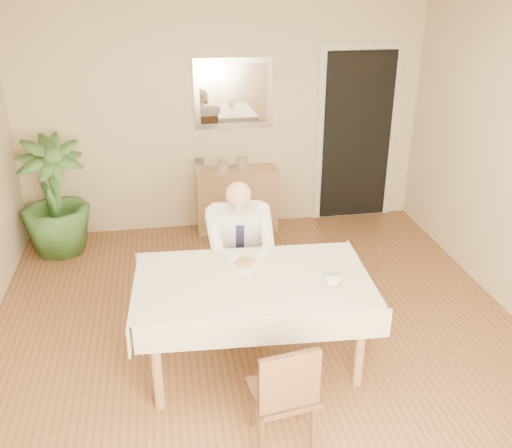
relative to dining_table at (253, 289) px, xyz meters
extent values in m
plane|color=brown|center=(0.11, 0.16, -0.67)|extent=(5.00, 5.00, 0.00)
plane|color=silver|center=(0.11, 0.16, 1.93)|extent=(5.00, 5.00, 0.00)
cube|color=#CDB791|center=(0.11, 2.66, 0.63)|extent=(4.50, 0.02, 2.60)
cube|color=white|center=(0.11, -2.30, 0.78)|extent=(1.18, 0.02, 1.28)
cube|color=beige|center=(1.66, 2.64, 0.33)|extent=(0.96, 0.03, 2.10)
cube|color=black|center=(1.66, 2.61, 0.33)|extent=(0.80, 0.05, 1.95)
cube|color=silver|center=(0.23, 2.63, 0.88)|extent=(0.86, 0.03, 0.76)
cube|color=white|center=(0.23, 2.61, 0.88)|extent=(0.74, 0.02, 0.64)
cube|color=#977548|center=(0.00, 0.00, 0.05)|extent=(1.65, 0.99, 0.04)
cube|color=#EFE2C6|center=(0.00, 0.00, 0.08)|extent=(1.75, 1.09, 0.01)
cube|color=#EFE2C6|center=(0.00, -0.50, -0.03)|extent=(1.70, 0.11, 0.22)
cube|color=#EFE2C6|center=(0.00, 0.50, -0.03)|extent=(1.70, 0.11, 0.22)
cube|color=#EFE2C6|center=(-0.85, 0.00, -0.03)|extent=(0.07, 1.00, 0.22)
cube|color=#EFE2C6|center=(0.85, 0.00, -0.03)|extent=(0.07, 1.00, 0.22)
cylinder|color=#977548|center=(-0.72, -0.37, -0.32)|extent=(0.07, 0.07, 0.70)
cylinder|color=#977548|center=(0.72, -0.37, -0.32)|extent=(0.07, 0.07, 0.70)
cylinder|color=#977548|center=(-0.72, 0.37, -0.32)|extent=(0.07, 0.07, 0.70)
cylinder|color=#977548|center=(0.72, 0.37, -0.32)|extent=(0.07, 0.07, 0.70)
cube|color=#40291B|center=(0.00, 0.80, -0.22)|extent=(0.49, 0.49, 0.04)
cube|color=#40291B|center=(0.00, 1.00, 0.03)|extent=(0.43, 0.10, 0.43)
cylinder|color=#40291B|center=(-0.19, 0.61, -0.46)|extent=(0.04, 0.04, 0.42)
cylinder|color=#40291B|center=(0.19, 0.61, -0.46)|extent=(0.04, 0.04, 0.42)
cylinder|color=#40291B|center=(-0.19, 0.99, -0.46)|extent=(0.04, 0.04, 0.42)
cylinder|color=#40291B|center=(0.19, 0.99, -0.46)|extent=(0.04, 0.04, 0.42)
cube|color=#40291B|center=(0.06, -0.81, -0.28)|extent=(0.43, 0.43, 0.04)
cube|color=#40291B|center=(0.06, -0.98, -0.05)|extent=(0.38, 0.10, 0.38)
cylinder|color=#40291B|center=(-0.11, -0.97, -0.48)|extent=(0.04, 0.04, 0.37)
cylinder|color=#40291B|center=(0.22, -0.97, -0.48)|extent=(0.04, 0.04, 0.37)
cylinder|color=#40291B|center=(-0.11, -0.64, -0.48)|extent=(0.04, 0.04, 0.37)
cylinder|color=#40291B|center=(0.22, -0.64, -0.48)|extent=(0.04, 0.04, 0.37)
cube|color=white|center=(0.00, 0.76, 0.08)|extent=(0.42, 0.31, 0.55)
cube|color=black|center=(0.00, 0.64, 0.05)|extent=(0.07, 0.08, 0.36)
cylinder|color=tan|center=(0.00, 0.71, 0.37)|extent=(0.09, 0.09, 0.08)
sphere|color=tan|center=(0.00, 0.69, 0.47)|extent=(0.21, 0.21, 0.21)
cube|color=black|center=(-0.10, 0.56, -0.15)|extent=(0.13, 0.42, 0.13)
cube|color=black|center=(0.10, 0.56, -0.15)|extent=(0.13, 0.42, 0.13)
cube|color=black|center=(-0.10, 0.38, -0.44)|extent=(0.11, 0.12, 0.45)
cube|color=black|center=(0.10, 0.38, -0.44)|extent=(0.11, 0.12, 0.45)
cube|color=black|center=(-0.10, 0.32, -0.63)|extent=(0.11, 0.26, 0.07)
cube|color=black|center=(0.10, 0.32, -0.63)|extent=(0.11, 0.26, 0.07)
cylinder|color=white|center=(-0.04, 0.21, 0.09)|extent=(0.26, 0.26, 0.02)
ellipsoid|color=brown|center=(-0.04, 0.21, 0.11)|extent=(0.14, 0.14, 0.06)
cylinder|color=silver|center=(0.00, 0.15, 0.11)|extent=(0.01, 0.13, 0.01)
cylinder|color=silver|center=(-0.08, 0.15, 0.11)|extent=(0.01, 0.13, 0.01)
imported|color=white|center=(0.54, -0.18, 0.13)|extent=(0.13, 0.13, 0.09)
cube|color=#977548|center=(0.23, 2.48, -0.30)|extent=(0.92, 0.32, 0.73)
cube|color=silver|center=(-0.19, 2.53, 0.13)|extent=(0.10, 0.02, 0.14)
cube|color=silver|center=(0.08, 2.48, 0.13)|extent=(0.10, 0.02, 0.14)
cube|color=silver|center=(0.31, 2.51, 0.13)|extent=(0.10, 0.02, 0.14)
imported|color=#2E5423|center=(-1.73, 2.24, -0.04)|extent=(0.87, 0.87, 1.25)
camera|label=1|loc=(-0.58, -3.54, 2.16)|focal=40.00mm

